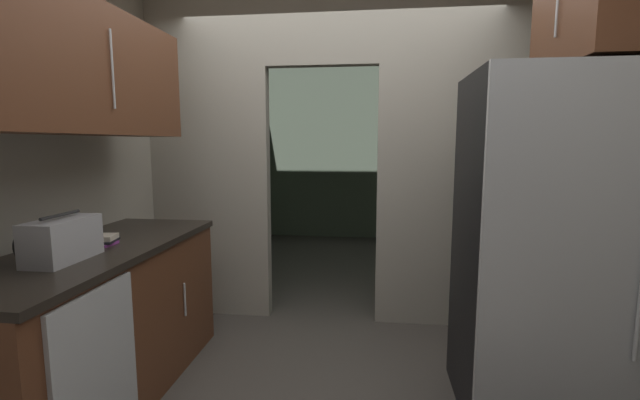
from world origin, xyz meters
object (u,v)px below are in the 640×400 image
at_px(dishwasher, 98,382).
at_px(boombox, 62,240).
at_px(book_stack, 104,240).
at_px(refrigerator, 536,248).

height_order(dishwasher, boombox, boombox).
bearing_deg(book_stack, dishwasher, -60.85).
height_order(dishwasher, book_stack, book_stack).
bearing_deg(dishwasher, refrigerator, 19.28).
relative_size(refrigerator, boombox, 5.02).
xyz_separation_m(refrigerator, boombox, (-2.39, -0.50, 0.09)).
height_order(refrigerator, dishwasher, refrigerator).
distance_m(refrigerator, book_stack, 2.41).
bearing_deg(dishwasher, book_stack, 119.15).
height_order(refrigerator, book_stack, refrigerator).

